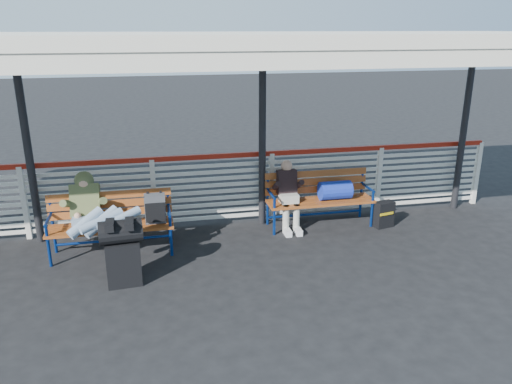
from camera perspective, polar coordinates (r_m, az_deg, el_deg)
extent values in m
plane|color=black|center=(6.89, -10.95, -10.01)|extent=(60.00, 60.00, 0.00)
cube|color=silver|center=(8.41, -11.58, -0.30)|extent=(12.00, 0.04, 1.04)
cube|color=maroon|center=(8.24, -11.85, 3.66)|extent=(12.00, 0.06, 0.08)
cube|color=silver|center=(10.32, 23.88, 1.97)|extent=(0.08, 0.08, 1.20)
cube|color=silver|center=(6.99, -12.76, 16.65)|extent=(12.60, 3.60, 0.16)
cube|color=silver|center=(5.24, -12.66, 14.80)|extent=(12.60, 0.06, 0.30)
cylinder|color=black|center=(8.23, -24.62, 4.50)|extent=(0.12, 0.12, 3.00)
cylinder|color=black|center=(8.22, 0.72, 6.17)|extent=(0.12, 0.12, 3.00)
cylinder|color=black|center=(9.72, 22.66, 6.67)|extent=(0.12, 0.12, 3.00)
cube|color=black|center=(6.80, -14.89, -7.90)|extent=(0.46, 0.29, 0.60)
cylinder|color=black|center=(6.62, -15.21, -4.39)|extent=(0.57, 0.35, 0.31)
cube|color=#AA5821|center=(7.62, -16.23, -3.86)|extent=(1.80, 0.50, 0.04)
cube|color=#AA5821|center=(7.77, -16.30, -1.30)|extent=(1.80, 0.10, 0.40)
cylinder|color=navy|center=(7.65, -22.56, -6.34)|extent=(0.04, 0.04, 0.45)
cylinder|color=navy|center=(7.50, -9.66, -5.60)|extent=(0.04, 0.04, 0.45)
cylinder|color=navy|center=(7.99, -22.20, -3.49)|extent=(0.04, 0.04, 0.90)
cylinder|color=navy|center=(7.85, -9.93, -2.72)|extent=(0.04, 0.04, 0.90)
cube|color=#43464A|center=(7.53, -11.45, -1.84)|extent=(0.30, 0.19, 0.43)
cube|color=#AA5821|center=(8.45, 7.38, -1.05)|extent=(1.80, 0.50, 0.04)
cube|color=#AA5821|center=(8.60, 6.89, 1.21)|extent=(1.80, 0.10, 0.40)
cylinder|color=navy|center=(8.11, 2.10, -3.44)|extent=(0.04, 0.04, 0.45)
cylinder|color=navy|center=(8.67, 13.08, -2.47)|extent=(0.04, 0.04, 0.45)
cylinder|color=navy|center=(8.46, 1.34, -0.87)|extent=(0.04, 0.04, 0.90)
cylinder|color=navy|center=(8.99, 11.94, -0.10)|extent=(0.04, 0.04, 0.90)
cylinder|color=#101C9B|center=(8.48, 9.03, 0.20)|extent=(0.53, 0.31, 0.31)
cube|color=#8499B2|center=(7.67, -18.87, -3.25)|extent=(0.36, 0.26, 0.18)
cube|color=#4D532C|center=(7.77, -18.92, -0.93)|extent=(0.42, 0.38, 0.53)
sphere|color=#4D532C|center=(7.79, -19.06, 1.25)|extent=(0.28, 0.28, 0.28)
sphere|color=tan|center=(7.75, -19.08, 1.10)|extent=(0.21, 0.21, 0.21)
cube|color=black|center=(6.52, -16.37, -3.66)|extent=(0.11, 0.27, 0.10)
cube|color=black|center=(6.51, -14.27, -3.53)|extent=(0.11, 0.27, 0.10)
cube|color=#AEAB9D|center=(8.29, 3.75, -0.74)|extent=(0.30, 0.24, 0.16)
cube|color=black|center=(8.34, 3.52, 1.20)|extent=(0.32, 0.23, 0.42)
sphere|color=tan|center=(8.28, 3.52, 3.02)|extent=(0.19, 0.19, 0.19)
cylinder|color=#AEAB9D|center=(8.20, 3.44, -3.10)|extent=(0.11, 0.11, 0.46)
cylinder|color=#AEAB9D|center=(8.25, 4.65, -2.99)|extent=(0.11, 0.11, 0.46)
cube|color=silver|center=(8.19, 3.60, -4.58)|extent=(0.10, 0.24, 0.10)
cube|color=silver|center=(8.23, 4.81, -4.47)|extent=(0.10, 0.24, 0.10)
cube|color=black|center=(8.71, 14.41, -2.49)|extent=(0.35, 0.25, 0.45)
cube|color=gold|center=(8.61, 14.71, -2.44)|extent=(0.27, 0.08, 0.04)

